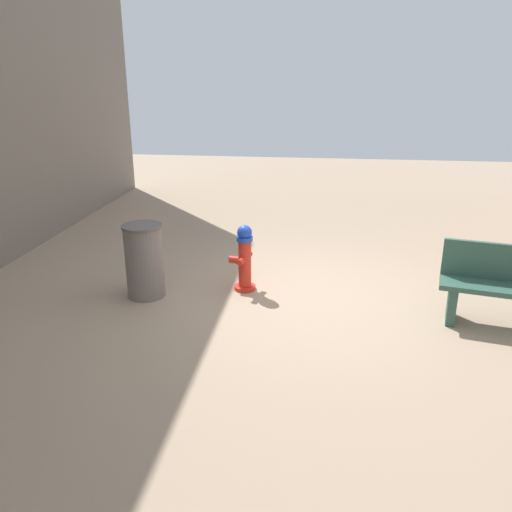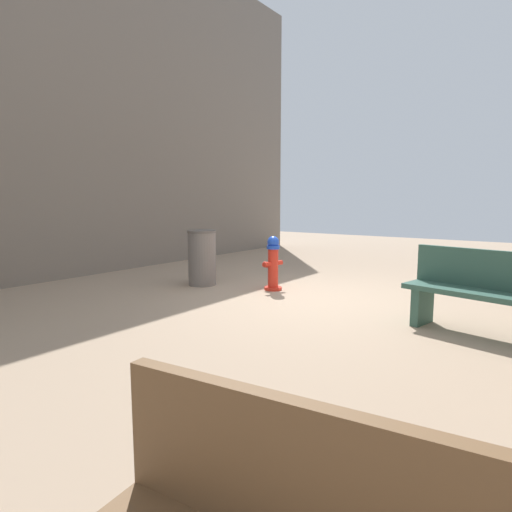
{
  "view_description": "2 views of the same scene",
  "coord_description": "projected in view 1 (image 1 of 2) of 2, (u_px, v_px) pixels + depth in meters",
  "views": [
    {
      "loc": [
        -0.08,
        6.28,
        2.81
      ],
      "look_at": [
        0.64,
        0.76,
        0.83
      ],
      "focal_mm": 36.52,
      "sensor_mm": 36.0,
      "label": 1
    },
    {
      "loc": [
        -2.96,
        5.69,
        1.5
      ],
      "look_at": [
        0.45,
        0.95,
        0.73
      ],
      "focal_mm": 29.89,
      "sensor_mm": 36.0,
      "label": 2
    }
  ],
  "objects": [
    {
      "name": "trash_bin",
      "position": [
        144.0,
        261.0,
        6.74
      ],
      "size": [
        0.51,
        0.51,
        0.97
      ],
      "color": "slate",
      "rests_on": "ground_plane"
    },
    {
      "name": "ground_plane",
      "position": [
        312.0,
        298.0,
        6.82
      ],
      "size": [
        23.4,
        23.4,
        0.0
      ],
      "primitive_type": "plane",
      "color": "tan"
    },
    {
      "name": "fire_hydrant",
      "position": [
        244.0,
        258.0,
        6.95
      ],
      "size": [
        0.37,
        0.4,
        0.91
      ],
      "color": "red",
      "rests_on": "ground_plane"
    }
  ]
}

